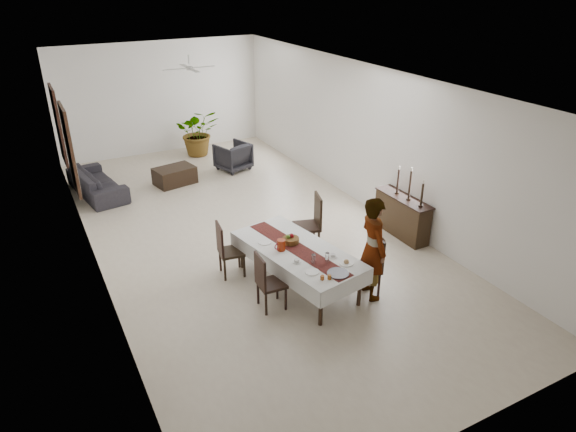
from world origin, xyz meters
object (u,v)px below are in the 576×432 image
Objects in this scene: red_pitcher at (281,245)px; dining_table_top at (297,251)px; woman at (373,248)px; sofa at (97,182)px; sideboard_body at (402,217)px.

dining_table_top is at bearing -20.72° from red_pitcher.
sofa is (-3.31, 6.65, -0.58)m from woman.
red_pitcher reaches higher than sofa.
woman reaches higher than sideboard_body.
red_pitcher is 0.09× the size of sofa.
dining_table_top is at bearing 57.90° from woman.
sideboard_body is (3.08, 0.56, -0.41)m from red_pitcher.
sideboard_body is at bearing -144.05° from sofa.
dining_table_top is 1.28× the size of woman.
woman is at bearing -51.30° from dining_table_top.
sideboard_body reaches higher than dining_table_top.
red_pitcher is (-0.26, 0.10, 0.13)m from dining_table_top.
red_pitcher reaches higher than dining_table_top.
dining_table_top is 6.29m from sofa.
woman is (1.21, -0.92, 0.08)m from red_pitcher.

